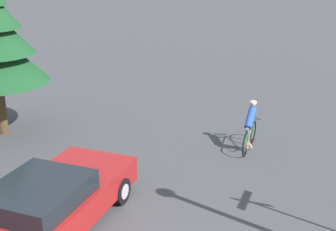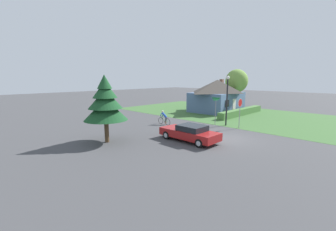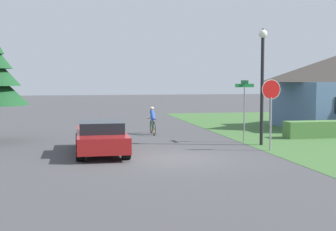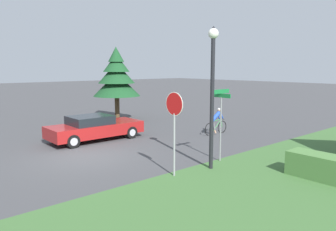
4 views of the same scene
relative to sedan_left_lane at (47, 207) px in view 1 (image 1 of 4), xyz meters
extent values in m
cube|color=maroon|center=(0.00, 0.05, -0.08)|extent=(1.89, 4.79, 0.59)
cube|color=black|center=(0.00, -0.23, 0.43)|extent=(1.66, 2.02, 0.43)
cylinder|color=black|center=(-0.82, 1.68, -0.33)|extent=(0.30, 0.63, 0.63)
cylinder|color=#ADADB2|center=(-0.82, 1.68, -0.33)|extent=(0.31, 0.37, 0.37)
cylinder|color=black|center=(0.82, 1.68, -0.33)|extent=(0.30, 0.63, 0.63)
cylinder|color=#ADADB2|center=(0.82, 1.68, -0.33)|extent=(0.31, 0.37, 0.37)
torus|color=black|center=(3.04, 5.37, -0.30)|extent=(0.05, 0.72, 0.72)
torus|color=black|center=(3.05, 6.43, -0.30)|extent=(0.05, 0.72, 0.72)
cylinder|color=#338C3F|center=(3.04, 5.64, -0.17)|extent=(0.04, 0.18, 0.52)
cylinder|color=#338C3F|center=(3.05, 6.03, -0.13)|extent=(0.04, 0.66, 0.62)
cylinder|color=#338C3F|center=(3.05, 5.95, 0.13)|extent=(0.05, 0.78, 0.12)
cylinder|color=#338C3F|center=(3.04, 5.54, -0.36)|extent=(0.04, 0.35, 0.15)
cylinder|color=#338C3F|center=(3.04, 5.47, -0.11)|extent=(0.03, 0.22, 0.41)
cylinder|color=#338C3F|center=(3.05, 6.39, -0.07)|extent=(0.04, 0.12, 0.48)
cylinder|color=black|center=(3.05, 6.34, 0.17)|extent=(0.44, 0.03, 0.02)
ellipsoid|color=black|center=(3.04, 5.56, 0.11)|extent=(0.08, 0.20, 0.05)
cylinder|color=slate|center=(3.04, 5.56, -0.05)|extent=(0.11, 0.25, 0.43)
cylinder|color=slate|center=(3.04, 5.72, -0.13)|extent=(0.11, 0.26, 0.58)
cylinder|color=tan|center=(3.04, 5.63, -0.39)|extent=(0.08, 0.08, 0.30)
cylinder|color=tan|center=(3.09, 5.79, -0.49)|extent=(0.17, 0.08, 0.21)
cylinder|color=#264CB2|center=(3.05, 5.86, 0.35)|extent=(0.23, 0.71, 0.58)
cylinder|color=#264CB2|center=(3.05, 6.11, 0.35)|extent=(0.07, 0.26, 0.36)
cylinder|color=#264CB2|center=(3.05, 6.39, 0.35)|extent=(0.07, 0.26, 0.36)
sphere|color=tan|center=(3.05, 6.15, 0.69)|extent=(0.19, 0.19, 0.19)
ellipsoid|color=white|center=(3.05, 6.15, 0.74)|extent=(0.22, 0.18, 0.12)
cylinder|color=#4C3823|center=(-4.68, 4.31, 0.22)|extent=(0.33, 0.33, 1.72)
camera|label=1|loc=(5.35, -7.00, 5.06)|focal=50.00mm
camera|label=2|loc=(-13.30, -10.65, 4.23)|focal=24.00mm
camera|label=3|loc=(-1.00, -18.39, 2.27)|focal=50.00mm
camera|label=4|loc=(14.90, -7.94, 3.08)|focal=35.00mm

